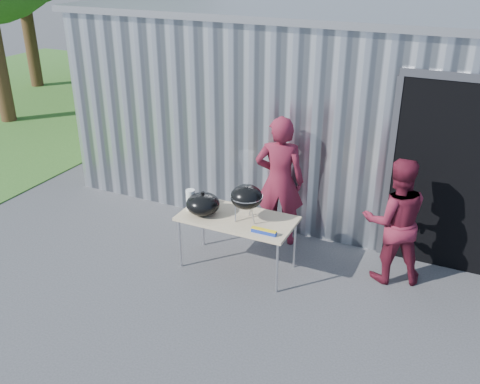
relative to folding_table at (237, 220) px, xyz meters
The scene contains 11 objects.
ground 0.96m from the folding_table, 130.30° to the right, with size 80.00×80.00×0.00m, color #3A3A3C.
building 4.21m from the folding_table, 83.02° to the left, with size 8.20×6.20×3.10m.
grass_patch 10.93m from the folding_table, 149.65° to the left, with size 10.00×12.00×0.02m, color #2D591E.
folding_table is the anchor object (origin of this frame).
kettle_grill 0.49m from the folding_table, ahead, with size 0.41×0.41×0.93m.
grill_lid 0.49m from the folding_table, 167.35° to the right, with size 0.44×0.44×0.32m.
paper_towels 0.68m from the folding_table, behind, with size 0.12×0.12×0.28m, color white.
white_tub 0.59m from the folding_table, 161.33° to the left, with size 0.20×0.15×0.10m, color white.
foil_box 0.54m from the folding_table, 27.64° to the right, with size 0.32×0.06×0.06m.
person_cook 0.95m from the folding_table, 75.74° to the left, with size 0.69×0.45×1.89m, color maroon.
person_bystander 1.98m from the folding_table, 18.22° to the left, with size 0.81×0.63×1.66m, color maroon.
Camera 1 is at (3.06, -5.02, 3.95)m, focal length 40.00 mm.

